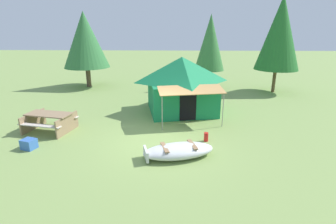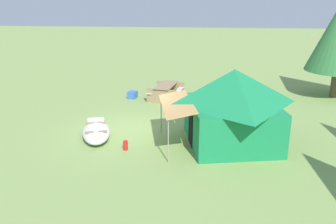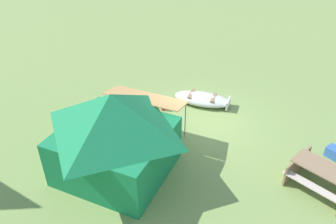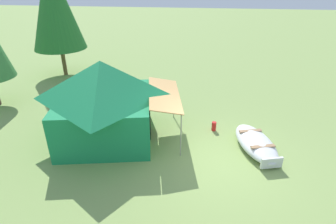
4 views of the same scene
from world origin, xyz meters
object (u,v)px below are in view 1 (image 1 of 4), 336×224
fuel_can (206,137)px  pine_tree_back_left (210,43)px  pine_tree_far_center (280,33)px  beached_rowboat (178,151)px  pine_tree_back_right (85,40)px  canvas_cabin_tent (182,84)px  cooler_box (29,144)px  picnic_table (50,120)px

fuel_can → pine_tree_back_left: 9.84m
pine_tree_far_center → pine_tree_back_left: bearing=164.3°
beached_rowboat → pine_tree_back_right: size_ratio=0.50×
fuel_can → pine_tree_back_right: pine_tree_back_right is taller
fuel_can → pine_tree_far_center: size_ratio=0.06×
canvas_cabin_tent → cooler_box: 7.22m
pine_tree_back_left → pine_tree_back_right: pine_tree_back_right is taller
pine_tree_back_left → pine_tree_far_center: size_ratio=0.82×
beached_rowboat → canvas_cabin_tent: (0.17, 5.03, 1.20)m
canvas_cabin_tent → pine_tree_back_left: 6.20m
beached_rowboat → pine_tree_back_right: pine_tree_back_right is taller
canvas_cabin_tent → pine_tree_far_center: 7.93m
pine_tree_back_left → pine_tree_back_right: size_ratio=0.96×
cooler_box → pine_tree_far_center: size_ratio=0.08×
pine_tree_back_left → cooler_box: bearing=-126.1°
cooler_box → pine_tree_back_left: 12.95m
pine_tree_back_left → pine_tree_far_center: bearing=-15.7°
cooler_box → pine_tree_far_center: (11.58, 9.03, 3.56)m
cooler_box → fuel_can: cooler_box is taller
beached_rowboat → cooler_box: bearing=175.0°
fuel_can → pine_tree_far_center: (5.25, 8.17, 3.57)m
canvas_cabin_tent → fuel_can: size_ratio=13.62×
picnic_table → fuel_can: bearing=-7.7°
picnic_table → pine_tree_back_left: (7.45, 8.48, 2.61)m
picnic_table → pine_tree_far_center: (11.59, 7.31, 3.27)m
canvas_cabin_tent → fuel_can: bearing=-76.6°
pine_tree_back_right → pine_tree_far_center: pine_tree_far_center is taller
fuel_can → canvas_cabin_tent: bearing=103.4°
fuel_can → beached_rowboat: bearing=-128.5°
pine_tree_back_left → pine_tree_back_right: 8.56m
canvas_cabin_tent → pine_tree_back_right: (-6.57, 5.72, 1.83)m
canvas_cabin_tent → picnic_table: canvas_cabin_tent is taller
cooler_box → pine_tree_back_right: bearing=96.2°
beached_rowboat → canvas_cabin_tent: 5.18m
picnic_table → pine_tree_far_center: size_ratio=0.34×
fuel_can → pine_tree_back_right: size_ratio=0.07×
canvas_cabin_tent → cooler_box: (-5.45, -4.57, -1.25)m
picnic_table → pine_tree_back_left: size_ratio=0.42×
beached_rowboat → cooler_box: size_ratio=5.64×
beached_rowboat → fuel_can: beached_rowboat is taller
picnic_table → pine_tree_back_left: bearing=48.7°
cooler_box → pine_tree_back_left: size_ratio=0.09×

